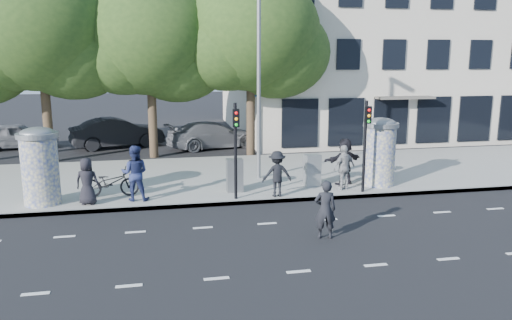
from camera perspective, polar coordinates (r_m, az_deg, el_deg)
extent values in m
plane|color=black|center=(14.39, 2.47, -9.07)|extent=(120.00, 120.00, 0.00)
cube|color=gray|center=(21.41, -2.22, -1.84)|extent=(40.00, 8.00, 0.15)
cube|color=slate|center=(17.66, -0.23, -4.81)|extent=(40.00, 0.10, 0.16)
cube|color=silver|center=(12.43, 4.89, -12.59)|extent=(32.00, 0.12, 0.01)
cube|color=silver|center=(15.67, 1.26, -7.27)|extent=(32.00, 0.12, 0.01)
cylinder|color=beige|center=(18.42, -23.41, -1.16)|extent=(1.20, 1.20, 2.30)
cylinder|color=slate|center=(18.21, -23.73, 2.61)|extent=(1.36, 1.36, 0.16)
ellipsoid|color=slate|center=(18.19, -23.75, 2.86)|extent=(1.10, 1.10, 0.38)
cylinder|color=beige|center=(20.01, 13.92, 0.44)|extent=(1.20, 1.20, 2.30)
cylinder|color=slate|center=(19.81, 14.09, 3.93)|extent=(1.36, 1.36, 0.16)
ellipsoid|color=slate|center=(19.80, 14.10, 4.16)|extent=(1.10, 1.10, 0.38)
cylinder|color=black|center=(17.42, -2.36, 0.96)|extent=(0.11, 0.11, 3.40)
cube|color=black|center=(17.06, -2.30, 4.81)|extent=(0.22, 0.14, 0.62)
cylinder|color=black|center=(18.74, 12.31, 1.47)|extent=(0.11, 0.11, 3.40)
cube|color=black|center=(18.41, 12.69, 5.05)|extent=(0.22, 0.14, 0.62)
cylinder|color=slate|center=(20.18, 0.32, 9.04)|extent=(0.16, 0.16, 8.00)
cylinder|color=#38281C|center=(26.26, -22.78, 4.86)|extent=(0.44, 0.44, 4.73)
ellipsoid|color=#254017|center=(26.15, -23.52, 13.91)|extent=(7.20, 7.20, 6.12)
cylinder|color=#38281C|center=(25.93, -11.75, 5.11)|extent=(0.44, 0.44, 4.41)
ellipsoid|color=#254017|center=(25.78, -12.12, 13.68)|extent=(6.80, 6.80, 5.78)
cylinder|color=#38281C|center=(25.95, -0.62, 5.56)|extent=(0.44, 0.44, 4.59)
ellipsoid|color=#254017|center=(25.82, -0.64, 14.48)|extent=(7.00, 7.00, 5.95)
cube|color=beige|center=(36.39, 13.94, 12.86)|extent=(20.00, 15.00, 12.00)
cube|color=black|center=(29.90, 19.60, 4.36)|extent=(18.00, 0.10, 2.60)
cube|color=#59544C|center=(28.49, 16.64, 6.85)|extent=(3.20, 0.90, 0.12)
cube|color=#194C8C|center=(26.21, 1.49, 7.60)|extent=(1.60, 0.06, 0.30)
imported|color=black|center=(17.88, -18.74, -2.31)|extent=(0.87, 0.65, 1.62)
imported|color=navy|center=(17.87, -13.69, -1.46)|extent=(1.05, 0.87, 1.95)
imported|color=black|center=(17.90, 2.41, -1.59)|extent=(1.07, 0.62, 1.66)
imported|color=#959597|center=(19.07, 10.04, -0.84)|extent=(1.15, 0.91, 1.72)
imported|color=black|center=(19.85, 10.10, -0.16)|extent=(1.81, 1.11, 1.84)
imported|color=black|center=(14.36, 7.91, -5.63)|extent=(0.68, 0.50, 1.70)
imported|color=black|center=(18.66, -16.28, -2.48)|extent=(0.72, 2.00, 1.05)
cube|color=slate|center=(18.58, -2.45, -1.75)|extent=(0.60, 0.44, 1.24)
cube|color=gray|center=(19.49, 6.44, -1.17)|extent=(0.64, 0.49, 1.24)
imported|color=slate|center=(31.06, -25.57, 2.50)|extent=(2.23, 4.41, 1.44)
imported|color=black|center=(29.50, -15.57, 3.03)|extent=(3.16, 5.38, 1.68)
imported|color=#5A5C62|center=(28.30, -4.99, 2.87)|extent=(3.47, 5.53, 1.49)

